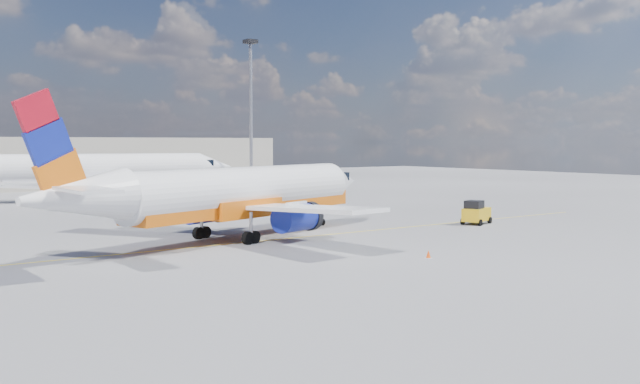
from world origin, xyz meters
TOP-DOWN VIEW (x-y plane):
  - ground at (0.00, 0.00)m, footprint 240.00×240.00m
  - taxi_line at (0.00, 3.00)m, footprint 70.00×0.15m
  - terminal_main at (5.00, 75.00)m, footprint 70.00×14.00m
  - main_jet at (-3.09, 4.69)m, footprint 33.98×25.80m
  - second_jet at (0.18, 46.08)m, footprint 37.01×28.61m
  - gse_tug at (19.18, 1.09)m, footprint 3.36×2.71m
  - traffic_cone at (2.60, -9.84)m, footprint 0.36×0.36m
  - floodlight_mast at (19.18, 40.21)m, footprint 1.51×1.51m

SIDE VIEW (x-z plane):
  - ground at x=0.00m, z-range 0.00..0.00m
  - taxi_line at x=0.00m, z-range 0.00..0.01m
  - traffic_cone at x=2.60m, z-range -0.01..0.50m
  - gse_tug at x=19.18m, z-range -0.06..2.07m
  - main_jet at x=-3.09m, z-range -1.72..8.60m
  - second_jet at x=0.18m, z-range -1.86..9.31m
  - terminal_main at x=5.00m, z-range 0.00..8.00m
  - floodlight_mast at x=19.18m, z-range 2.06..22.72m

